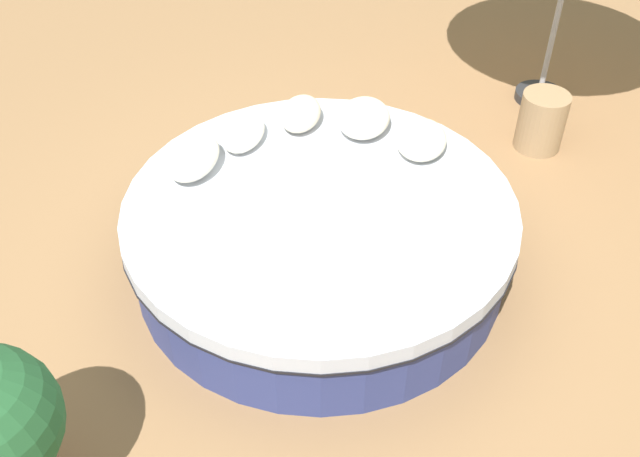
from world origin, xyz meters
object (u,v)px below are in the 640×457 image
(side_table, at_px, (542,121))
(throw_pillow_2, at_px, (301,114))
(throw_pillow_0, at_px, (421,139))
(round_bed, at_px, (320,234))
(throw_pillow_1, at_px, (364,118))
(throw_pillow_3, at_px, (243,133))
(throw_pillow_4, at_px, (192,156))

(side_table, bearing_deg, throw_pillow_2, 115.81)
(throw_pillow_0, relative_size, side_table, 1.02)
(round_bed, height_order, throw_pillow_1, throw_pillow_1)
(throw_pillow_3, height_order, throw_pillow_4, throw_pillow_4)
(throw_pillow_0, relative_size, throw_pillow_4, 0.96)
(throw_pillow_2, distance_m, side_table, 2.08)
(round_bed, distance_m, throw_pillow_0, 1.00)
(throw_pillow_1, bearing_deg, side_table, -57.69)
(throw_pillow_3, relative_size, side_table, 0.98)
(side_table, bearing_deg, throw_pillow_4, 122.93)
(throw_pillow_2, bearing_deg, throw_pillow_4, 139.02)
(round_bed, bearing_deg, throw_pillow_2, 19.87)
(throw_pillow_3, xyz_separation_m, throw_pillow_4, (-0.39, 0.24, 0.03))
(round_bed, xyz_separation_m, throw_pillow_0, (0.73, -0.58, 0.35))
(round_bed, bearing_deg, throw_pillow_1, -9.31)
(throw_pillow_1, bearing_deg, round_bed, 170.69)
(round_bed, xyz_separation_m, throw_pillow_4, (0.19, 0.92, 0.38))
(throw_pillow_1, bearing_deg, throw_pillow_0, -111.17)
(throw_pillow_1, bearing_deg, throw_pillow_2, 92.59)
(throw_pillow_3, height_order, side_table, throw_pillow_3)
(throw_pillow_2, relative_size, throw_pillow_4, 0.86)
(throw_pillow_2, relative_size, throw_pillow_3, 0.93)
(throw_pillow_4, distance_m, side_table, 2.93)
(throw_pillow_3, bearing_deg, throw_pillow_0, -83.25)
(throw_pillow_1, distance_m, side_table, 1.67)
(throw_pillow_1, height_order, throw_pillow_2, throw_pillow_1)
(throw_pillow_4, bearing_deg, throw_pillow_2, -40.98)
(throw_pillow_0, distance_m, throw_pillow_4, 1.59)
(throw_pillow_0, xyz_separation_m, throw_pillow_4, (-0.54, 1.50, 0.03))
(round_bed, xyz_separation_m, throw_pillow_1, (0.90, -0.15, 0.37))
(throw_pillow_0, relative_size, throw_pillow_1, 1.00)
(throw_pillow_3, bearing_deg, side_table, -61.61)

